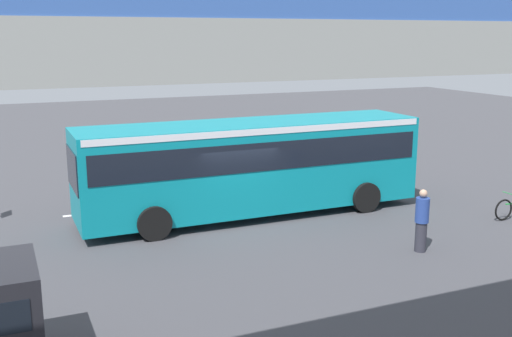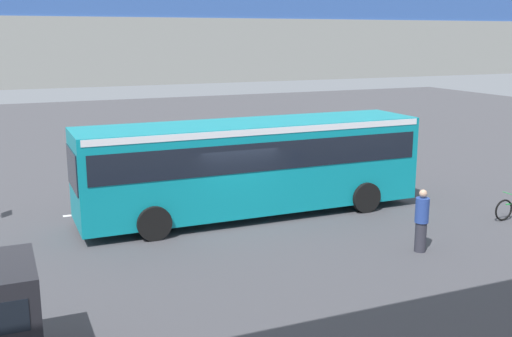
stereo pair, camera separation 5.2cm
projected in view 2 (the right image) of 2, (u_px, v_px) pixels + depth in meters
The scene contains 6 objects.
ground at pixel (234, 223), 19.58m from camera, with size 80.00×80.00×0.00m, color #424247.
city_bus at pixel (252, 160), 20.13m from camera, with size 11.54×2.85×3.15m.
pedestrian at pixel (421, 221), 16.84m from camera, with size 0.38×0.38×1.79m.
lane_dash_leftmost at pixel (302, 190), 23.77m from camera, with size 2.00×0.20×0.01m, color silver.
lane_dash_left at pixel (205, 201), 22.23m from camera, with size 2.00×0.20×0.01m, color silver.
lane_dash_centre at pixel (93, 213), 20.68m from camera, with size 2.00×0.20×0.01m, color silver.
Camera 2 is at (6.74, 17.50, 5.95)m, focal length 42.54 mm.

